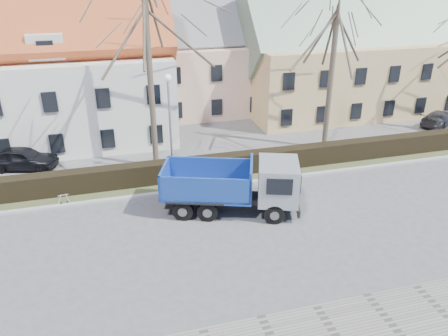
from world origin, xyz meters
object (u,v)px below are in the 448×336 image
object	(u,v)px
parked_car_a	(23,158)
cart_frame	(59,200)
streetlight	(170,126)
dump_truck	(226,185)
parked_car_b	(441,118)

from	to	relation	value
parked_car_a	cart_frame	bearing A→B (deg)	-140.48
streetlight	parked_car_a	distance (m)	9.99
dump_truck	parked_car_a	size ratio (longest dim) A/B	1.72
streetlight	parked_car_b	size ratio (longest dim) A/B	1.53
parked_car_a	parked_car_b	bearing A→B (deg)	-74.52
parked_car_a	parked_car_b	world-z (taller)	parked_car_a
dump_truck	parked_car_a	world-z (taller)	dump_truck
cart_frame	parked_car_b	size ratio (longest dim) A/B	0.19
streetlight	parked_car_b	xyz separation A→B (m)	(22.53, 3.33, -2.59)
dump_truck	cart_frame	bearing A→B (deg)	-178.74
dump_truck	cart_frame	size ratio (longest dim) A/B	9.52
cart_frame	parked_car_a	distance (m)	6.18
cart_frame	dump_truck	bearing A→B (deg)	-18.28
streetlight	parked_car_a	size ratio (longest dim) A/B	1.48
streetlight	cart_frame	xyz separation A→B (m)	(-6.56, -2.27, -2.84)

